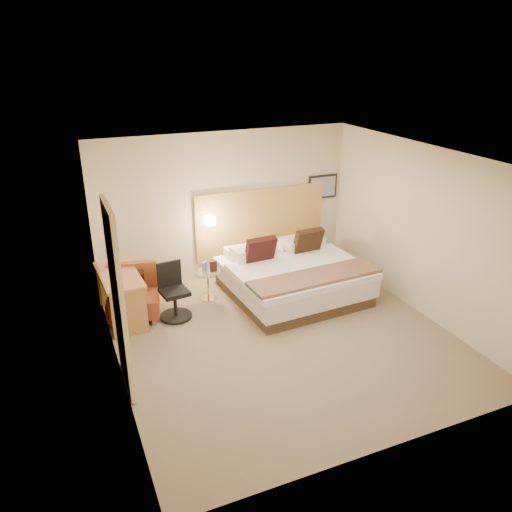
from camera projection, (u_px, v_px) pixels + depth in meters
name	position (u px, v px, depth m)	size (l,w,h in m)	color
floor	(283.00, 337.00, 7.55)	(4.80, 5.00, 0.02)	#776650
ceiling	(287.00, 158.00, 6.49)	(4.80, 5.00, 0.02)	white
wall_back	(225.00, 205.00, 9.15)	(4.80, 0.02, 2.70)	beige
wall_front	(397.00, 344.00, 4.89)	(4.80, 0.02, 2.70)	beige
wall_left	(110.00, 283.00, 6.16)	(0.02, 5.00, 2.70)	beige
wall_right	(422.00, 231.00, 7.88)	(0.02, 5.00, 2.70)	beige
headboard_panel	(261.00, 222.00, 9.52)	(2.60, 0.04, 1.30)	tan
art_frame	(323.00, 187.00, 9.79)	(0.62, 0.03, 0.47)	black
art_canvas	(323.00, 187.00, 9.77)	(0.54, 0.01, 0.39)	#778FA4
lamp_arm	(209.00, 220.00, 9.03)	(0.02, 0.02, 0.12)	silver
lamp_shade	(210.00, 221.00, 8.98)	(0.15, 0.15, 0.15)	#FEECC6
curtain	(118.00, 300.00, 6.02)	(0.06, 0.90, 2.42)	beige
bottle_a	(204.00, 267.00, 8.46)	(0.05, 0.05, 0.18)	#8CB2D8
bottle_b	(206.00, 266.00, 8.51)	(0.05, 0.05, 0.18)	#889ED2
menu_folder	(213.00, 266.00, 8.47)	(0.12, 0.04, 0.20)	#351B15
bed	(292.00, 276.00, 8.69)	(2.29, 2.25, 1.07)	#443322
lounge_chair	(133.00, 297.00, 8.01)	(0.93, 0.86, 0.84)	#9D6D4A
side_table	(208.00, 284.00, 8.57)	(0.50, 0.50, 0.50)	silver
desk	(121.00, 283.00, 7.82)	(0.65, 1.29, 0.79)	#C8774E
desk_chair	(174.00, 296.00, 7.95)	(0.57, 0.57, 0.90)	black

